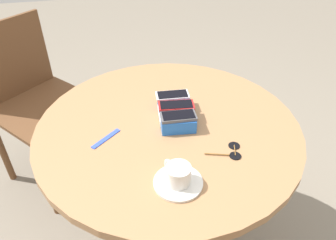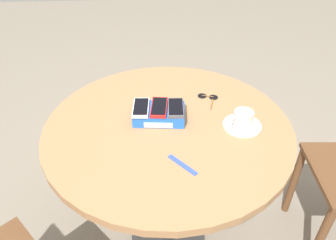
# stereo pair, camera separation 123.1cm
# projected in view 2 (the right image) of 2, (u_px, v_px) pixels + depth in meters

# --- Properties ---
(ground_plane) EXTENTS (8.00, 8.00, 0.00)m
(ground_plane) POSITION_uv_depth(u_px,v_px,m) (168.00, 237.00, 1.65)
(ground_plane) COLOR gray
(round_table) EXTENTS (0.93, 0.93, 0.72)m
(round_table) POSITION_uv_depth(u_px,v_px,m) (168.00, 146.00, 1.29)
(round_table) COLOR #2D2D2D
(round_table) RESTS_ON ground_plane
(phone_box) EXTENTS (0.20, 0.13, 0.05)m
(phone_box) POSITION_uv_depth(u_px,v_px,m) (159.00, 114.00, 1.24)
(phone_box) COLOR blue
(phone_box) RESTS_ON round_table
(phone_white) EXTENTS (0.07, 0.12, 0.01)m
(phone_white) POSITION_uv_depth(u_px,v_px,m) (141.00, 108.00, 1.22)
(phone_white) COLOR silver
(phone_white) RESTS_ON phone_box
(phone_red) EXTENTS (0.07, 0.13, 0.01)m
(phone_red) POSITION_uv_depth(u_px,v_px,m) (159.00, 107.00, 1.22)
(phone_red) COLOR red
(phone_red) RESTS_ON phone_box
(phone_gray) EXTENTS (0.06, 0.12, 0.01)m
(phone_gray) POSITION_uv_depth(u_px,v_px,m) (176.00, 108.00, 1.22)
(phone_gray) COLOR #515156
(phone_gray) RESTS_ON phone_box
(saucer) EXTENTS (0.14, 0.14, 0.01)m
(saucer) POSITION_uv_depth(u_px,v_px,m) (242.00, 125.00, 1.21)
(saucer) COLOR silver
(saucer) RESTS_ON round_table
(coffee_cup) EXTENTS (0.09, 0.07, 0.06)m
(coffee_cup) POSITION_uv_depth(u_px,v_px,m) (243.00, 118.00, 1.19)
(coffee_cup) COLOR silver
(coffee_cup) RESTS_ON saucer
(lanyard_strap) EXTENTS (0.09, 0.10, 0.00)m
(lanyard_strap) POSITION_uv_depth(u_px,v_px,m) (182.00, 165.00, 1.05)
(lanyard_strap) COLOR blue
(lanyard_strap) RESTS_ON round_table
(sunglasses) EXTENTS (0.08, 0.12, 0.01)m
(sunglasses) POSITION_uv_depth(u_px,v_px,m) (208.00, 97.00, 1.37)
(sunglasses) COLOR black
(sunglasses) RESTS_ON round_table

